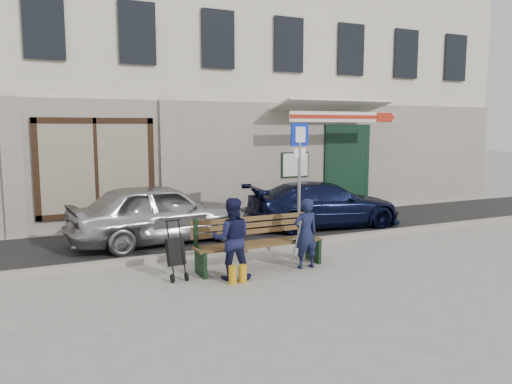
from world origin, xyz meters
TOP-DOWN VIEW (x-y plane):
  - ground at (0.00, 0.00)m, footprint 80.00×80.00m
  - asphalt_lane at (0.00, 3.10)m, footprint 60.00×3.20m
  - curb at (0.00, 1.50)m, footprint 60.00×0.18m
  - building at (0.01, 8.45)m, footprint 20.00×8.27m
  - car_silver at (-2.13, 2.98)m, footprint 4.08×1.99m
  - car_navy at (2.07, 2.97)m, footprint 4.13×2.05m
  - parking_sign at (0.60, 1.69)m, footprint 0.48×0.13m
  - bench at (-1.05, 0.31)m, footprint 2.40×1.17m
  - man at (-0.26, -0.05)m, footprint 0.47×0.32m
  - woman at (-1.71, -0.09)m, footprint 0.80×0.71m
  - stroller at (-2.56, 0.30)m, footprint 0.31×0.42m

SIDE VIEW (x-z plane):
  - ground at x=0.00m, z-range 0.00..0.00m
  - asphalt_lane at x=0.00m, z-range 0.00..0.01m
  - curb at x=0.00m, z-range 0.00..0.12m
  - stroller at x=-2.56m, z-range -0.06..0.93m
  - bench at x=-1.05m, z-range -0.03..0.95m
  - car_navy at x=2.07m, z-range 0.00..1.15m
  - man at x=-0.26m, z-range 0.00..1.27m
  - car_silver at x=-2.13m, z-range 0.00..1.34m
  - woman at x=-1.71m, z-range 0.00..1.37m
  - parking_sign at x=0.60m, z-range 0.44..3.05m
  - building at x=0.01m, z-range -0.03..9.97m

